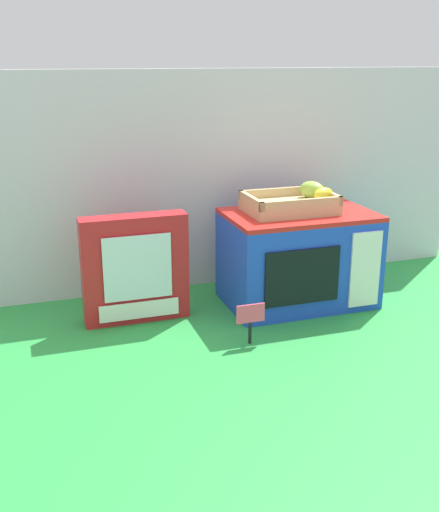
{
  "coord_description": "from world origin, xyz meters",
  "views": [
    {
      "loc": [
        -0.53,
        -1.43,
        0.65
      ],
      "look_at": [
        -0.04,
        0.03,
        0.15
      ],
      "focal_mm": 43.3,
      "sensor_mm": 36.0,
      "label": 1
    }
  ],
  "objects": [
    {
      "name": "ground_plane",
      "position": [
        0.0,
        0.0,
        0.0
      ],
      "size": [
        1.7,
        1.7,
        0.0
      ],
      "primitive_type": "plane",
      "color": "green",
      "rests_on": "ground"
    },
    {
      "name": "display_back_panel",
      "position": [
        0.0,
        0.25,
        0.31
      ],
      "size": [
        1.61,
        0.03,
        0.62
      ],
      "primitive_type": "cube",
      "color": "silver",
      "rests_on": "ground"
    },
    {
      "name": "price_sign",
      "position": [
        -0.04,
        -0.19,
        0.07
      ],
      "size": [
        0.07,
        0.01,
        0.1
      ],
      "color": "black",
      "rests_on": "ground"
    },
    {
      "name": "food_groups_crate",
      "position": [
        0.17,
        0.03,
        0.28
      ],
      "size": [
        0.24,
        0.16,
        0.07
      ],
      "color": "tan",
      "rests_on": "toy_microwave"
    },
    {
      "name": "toy_microwave",
      "position": [
        0.18,
        0.01,
        0.13
      ],
      "size": [
        0.39,
        0.25,
        0.25
      ],
      "color": "blue",
      "rests_on": "ground"
    },
    {
      "name": "cookie_set_box",
      "position": [
        -0.27,
        0.03,
        0.14
      ],
      "size": [
        0.27,
        0.06,
        0.28
      ],
      "color": "red",
      "rests_on": "ground"
    }
  ]
}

